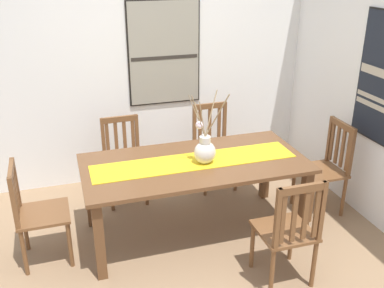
# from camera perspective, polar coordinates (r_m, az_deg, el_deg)

# --- Properties ---
(ground_plane) EXTENTS (6.40, 6.40, 0.03)m
(ground_plane) POSITION_cam_1_polar(r_m,az_deg,el_deg) (3.95, 1.06, -15.12)
(ground_plane) COLOR #8E7051
(wall_back) EXTENTS (6.40, 0.12, 2.70)m
(wall_back) POSITION_cam_1_polar(r_m,az_deg,el_deg) (5.02, -5.61, 10.58)
(wall_back) COLOR white
(wall_back) RESTS_ON ground_plane
(dining_table) EXTENTS (1.99, 0.97, 0.73)m
(dining_table) POSITION_cam_1_polar(r_m,az_deg,el_deg) (4.01, 0.33, -3.48)
(dining_table) COLOR brown
(dining_table) RESTS_ON ground_plane
(table_runner) EXTENTS (1.83, 0.36, 0.01)m
(table_runner) POSITION_cam_1_polar(r_m,az_deg,el_deg) (3.96, 0.34, -2.23)
(table_runner) COLOR gold
(table_runner) RESTS_ON dining_table
(centerpiece_vase) EXTENTS (0.29, 0.25, 0.66)m
(centerpiece_vase) POSITION_cam_1_polar(r_m,az_deg,el_deg) (3.88, 1.65, -0.72)
(centerpiece_vase) COLOR silver
(centerpiece_vase) RESTS_ON dining_table
(chair_0) EXTENTS (0.42, 0.42, 0.90)m
(chair_0) POSITION_cam_1_polar(r_m,az_deg,el_deg) (3.94, -19.41, -8.17)
(chair_0) COLOR brown
(chair_0) RESTS_ON ground_plane
(chair_1) EXTENTS (0.43, 0.43, 0.88)m
(chair_1) POSITION_cam_1_polar(r_m,az_deg,el_deg) (4.73, -8.75, -1.72)
(chair_1) COLOR brown
(chair_1) RESTS_ON ground_plane
(chair_2) EXTENTS (0.42, 0.42, 0.94)m
(chair_2) POSITION_cam_1_polar(r_m,az_deg,el_deg) (3.55, 12.29, -10.72)
(chair_2) COLOR brown
(chair_2) RESTS_ON ground_plane
(chair_3) EXTENTS (0.43, 0.43, 0.92)m
(chair_3) POSITION_cam_1_polar(r_m,az_deg,el_deg) (4.96, 2.78, -0.16)
(chair_3) COLOR brown
(chair_3) RESTS_ON ground_plane
(chair_4) EXTENTS (0.42, 0.42, 0.94)m
(chair_4) POSITION_cam_1_polar(r_m,az_deg,el_deg) (4.64, 16.82, -2.76)
(chair_4) COLOR brown
(chair_4) RESTS_ON ground_plane
(painting_on_back_wall) EXTENTS (0.81, 0.05, 1.14)m
(painting_on_back_wall) POSITION_cam_1_polar(r_m,az_deg,el_deg) (4.98, -3.60, 11.54)
(painting_on_back_wall) COLOR black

